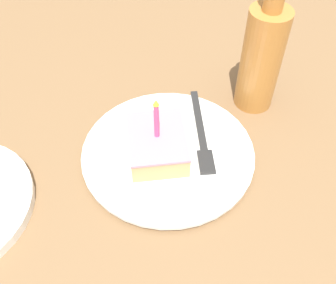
{
  "coord_description": "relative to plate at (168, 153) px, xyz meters",
  "views": [
    {
      "loc": [
        -0.03,
        -0.37,
        0.49
      ],
      "look_at": [
        0.02,
        0.03,
        0.04
      ],
      "focal_mm": 42.0,
      "sensor_mm": 36.0,
      "label": 1
    }
  ],
  "objects": [
    {
      "name": "bottle",
      "position": [
        0.17,
        0.11,
        0.09
      ],
      "size": [
        0.07,
        0.07,
        0.25
      ],
      "color": "#B27233",
      "rests_on": "ground_plane"
    },
    {
      "name": "ground_plane",
      "position": [
        -0.02,
        -0.03,
        -0.03
      ],
      "size": [
        2.4,
        2.4,
        0.04
      ],
      "color": "brown",
      "rests_on": "ground"
    },
    {
      "name": "plate",
      "position": [
        0.0,
        0.0,
        0.0
      ],
      "size": [
        0.27,
        0.27,
        0.02
      ],
      "color": "white",
      "rests_on": "ground_plane"
    },
    {
      "name": "fork",
      "position": [
        0.06,
        0.02,
        0.01
      ],
      "size": [
        0.03,
        0.18,
        0.0
      ],
      "color": "#262626",
      "rests_on": "plate"
    },
    {
      "name": "cake_slice",
      "position": [
        -0.02,
        -0.0,
        0.03
      ],
      "size": [
        0.09,
        0.11,
        0.11
      ],
      "color": "tan",
      "rests_on": "plate"
    }
  ]
}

